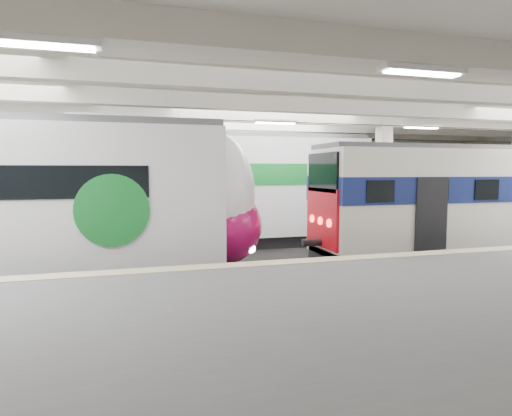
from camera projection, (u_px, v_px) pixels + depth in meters
name	position (u px, v px, depth m)	size (l,w,h in m)	color
station_hall	(319.00, 170.00, 11.57)	(36.00, 24.00, 5.75)	black
modern_emu	(21.00, 208.00, 11.22)	(14.30, 2.95, 4.59)	white
older_rer	(477.00, 201.00, 15.23)	(12.19, 2.69, 4.08)	silver
far_train	(191.00, 189.00, 17.88)	(15.14, 3.24, 4.78)	white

